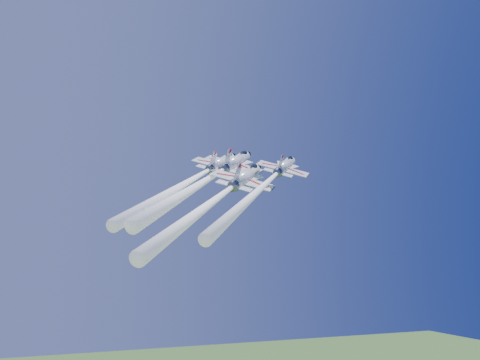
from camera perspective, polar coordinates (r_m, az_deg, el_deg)
name	(u,v)px	position (r m, az deg, el deg)	size (l,w,h in m)	color
jet_lead	(210,178)	(87.14, -3.20, 0.24)	(22.80, 34.20, 31.49)	white
jet_left	(193,179)	(84.69, -5.03, 0.11)	(20.87, 31.67, 30.26)	white
jet_right	(264,185)	(78.58, 2.61, -0.53)	(20.64, 31.66, 31.26)	white
jet_slot	(220,196)	(76.06, -2.15, -1.73)	(21.64, 32.28, 29.18)	white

